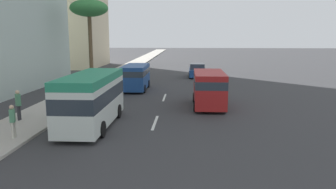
{
  "coord_description": "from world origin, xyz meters",
  "views": [
    {
      "loc": [
        -4.08,
        -1.86,
        5.07
      ],
      "look_at": [
        17.88,
        -0.56,
        1.08
      ],
      "focal_mm": 34.92,
      "sensor_mm": 36.0,
      "label": 1
    }
  ],
  "objects_px": {
    "minibus_third": "(92,98)",
    "pedestrian_mid_block": "(85,80)",
    "pedestrian_near_lamp": "(13,120)",
    "pedestrian_by_tree": "(18,103)",
    "van_lead": "(209,87)",
    "palm_tree": "(89,10)",
    "van_second": "(136,76)",
    "car_fourth": "(197,71)"
  },
  "relations": [
    {
      "from": "minibus_third",
      "to": "pedestrian_by_tree",
      "type": "xyz_separation_m",
      "value": [
        0.53,
        4.54,
        -0.48
      ]
    },
    {
      "from": "minibus_third",
      "to": "pedestrian_near_lamp",
      "type": "xyz_separation_m",
      "value": [
        -2.78,
        3.09,
        -0.58
      ]
    },
    {
      "from": "van_second",
      "to": "pedestrian_by_tree",
      "type": "distance_m",
      "value": 13.01
    },
    {
      "from": "minibus_third",
      "to": "pedestrian_near_lamp",
      "type": "distance_m",
      "value": 4.2
    },
    {
      "from": "car_fourth",
      "to": "pedestrian_by_tree",
      "type": "distance_m",
      "value": 24.41
    },
    {
      "from": "pedestrian_by_tree",
      "to": "palm_tree",
      "type": "bearing_deg",
      "value": -46.23
    },
    {
      "from": "van_lead",
      "to": "minibus_third",
      "type": "height_order",
      "value": "minibus_third"
    },
    {
      "from": "minibus_third",
      "to": "car_fourth",
      "type": "bearing_deg",
      "value": 163.73
    },
    {
      "from": "pedestrian_mid_block",
      "to": "pedestrian_by_tree",
      "type": "relative_size",
      "value": 0.97
    },
    {
      "from": "car_fourth",
      "to": "pedestrian_mid_block",
      "type": "distance_m",
      "value": 15.41
    },
    {
      "from": "palm_tree",
      "to": "van_second",
      "type": "bearing_deg",
      "value": -131.5
    },
    {
      "from": "minibus_third",
      "to": "pedestrian_mid_block",
      "type": "height_order",
      "value": "minibus_third"
    },
    {
      "from": "pedestrian_near_lamp",
      "to": "pedestrian_by_tree",
      "type": "xyz_separation_m",
      "value": [
        3.31,
        1.45,
        0.1
      ]
    },
    {
      "from": "car_fourth",
      "to": "pedestrian_mid_block",
      "type": "height_order",
      "value": "pedestrian_mid_block"
    },
    {
      "from": "van_second",
      "to": "pedestrian_mid_block",
      "type": "relative_size",
      "value": 2.97
    },
    {
      "from": "car_fourth",
      "to": "minibus_third",
      "type": "bearing_deg",
      "value": 163.73
    },
    {
      "from": "car_fourth",
      "to": "palm_tree",
      "type": "height_order",
      "value": "palm_tree"
    },
    {
      "from": "van_second",
      "to": "palm_tree",
      "type": "relative_size",
      "value": 0.59
    },
    {
      "from": "van_lead",
      "to": "minibus_third",
      "type": "relative_size",
      "value": 0.74
    },
    {
      "from": "minibus_third",
      "to": "pedestrian_by_tree",
      "type": "distance_m",
      "value": 4.59
    },
    {
      "from": "van_second",
      "to": "pedestrian_near_lamp",
      "type": "relative_size",
      "value": 3.14
    },
    {
      "from": "van_lead",
      "to": "van_second",
      "type": "distance_m",
      "value": 9.46
    },
    {
      "from": "car_fourth",
      "to": "pedestrian_near_lamp",
      "type": "relative_size",
      "value": 2.59
    },
    {
      "from": "pedestrian_near_lamp",
      "to": "pedestrian_mid_block",
      "type": "distance_m",
      "value": 13.7
    },
    {
      "from": "minibus_third",
      "to": "palm_tree",
      "type": "height_order",
      "value": "palm_tree"
    },
    {
      "from": "minibus_third",
      "to": "pedestrian_by_tree",
      "type": "height_order",
      "value": "minibus_third"
    },
    {
      "from": "pedestrian_mid_block",
      "to": "van_second",
      "type": "bearing_deg",
      "value": -22.24
    },
    {
      "from": "pedestrian_by_tree",
      "to": "minibus_third",
      "type": "bearing_deg",
      "value": -144.98
    },
    {
      "from": "pedestrian_near_lamp",
      "to": "minibus_third",
      "type": "bearing_deg",
      "value": 114.02
    },
    {
      "from": "pedestrian_near_lamp",
      "to": "pedestrian_mid_block",
      "type": "height_order",
      "value": "pedestrian_mid_block"
    },
    {
      "from": "minibus_third",
      "to": "pedestrian_near_lamp",
      "type": "height_order",
      "value": "minibus_third"
    },
    {
      "from": "minibus_third",
      "to": "pedestrian_by_tree",
      "type": "relative_size",
      "value": 3.84
    },
    {
      "from": "pedestrian_mid_block",
      "to": "palm_tree",
      "type": "bearing_deg",
      "value": 58.37
    },
    {
      "from": "pedestrian_by_tree",
      "to": "palm_tree",
      "type": "distance_m",
      "value": 18.26
    },
    {
      "from": "van_lead",
      "to": "pedestrian_mid_block",
      "type": "bearing_deg",
      "value": 63.55
    },
    {
      "from": "minibus_third",
      "to": "van_second",
      "type": "bearing_deg",
      "value": 177.72
    },
    {
      "from": "minibus_third",
      "to": "pedestrian_mid_block",
      "type": "distance_m",
      "value": 11.57
    },
    {
      "from": "van_lead",
      "to": "pedestrian_mid_block",
      "type": "relative_size",
      "value": 2.93
    },
    {
      "from": "van_lead",
      "to": "pedestrian_mid_block",
      "type": "distance_m",
      "value": 12.0
    },
    {
      "from": "car_fourth",
      "to": "pedestrian_by_tree",
      "type": "xyz_separation_m",
      "value": [
        -21.77,
        11.04,
        0.34
      ]
    },
    {
      "from": "van_lead",
      "to": "pedestrian_by_tree",
      "type": "relative_size",
      "value": 2.84
    },
    {
      "from": "van_second",
      "to": "pedestrian_by_tree",
      "type": "relative_size",
      "value": 2.87
    }
  ]
}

